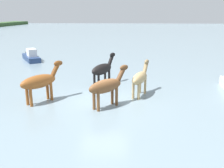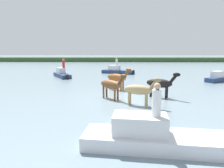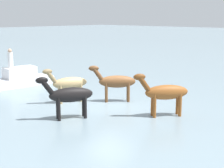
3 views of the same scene
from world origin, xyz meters
TOP-DOWN VIEW (x-y plane):
  - ground_plane at (0.00, 0.00)m, footprint 212.22×212.22m
  - distant_shoreline at (0.00, 45.50)m, footprint 191.00×6.00m
  - horse_pinto_flank at (-0.28, 3.13)m, footprint 2.26×1.81m
  - horse_chestnut_trailing at (1.07, -1.85)m, footprint 2.31×1.19m
  - horse_mid_herd at (-0.73, -0.22)m, footprint 2.03×1.96m
  - horse_rear_stallion at (2.85, 0.35)m, footprint 2.34×1.50m
  - boat_tender_starboard at (1.00, -7.44)m, footprint 5.67×2.12m
  - boat_dinghy_port at (-0.26, 15.33)m, footprint 4.84×2.98m
  - boat_skiff_near at (-7.34, 11.18)m, footprint 3.11×4.09m
  - boat_motor_center at (10.98, 8.05)m, footprint 3.73×2.88m
  - person_helmsman_aft at (1.01, -7.53)m, footprint 0.32×0.32m
  - person_watcher_seated at (-0.33, 15.36)m, footprint 0.32×0.32m
  - person_spotter_bow at (-7.07, 11.18)m, footprint 0.32×0.32m

SIDE VIEW (x-z plane):
  - ground_plane at x=0.00m, z-range 0.00..0.00m
  - distant_shoreline at x=0.00m, z-range -1.20..1.20m
  - boat_motor_center at x=10.98m, z-range -0.35..0.96m
  - boat_skiff_near at x=-7.34m, z-range -0.35..0.97m
  - boat_dinghy_port at x=-0.26m, z-range -0.36..0.98m
  - boat_tender_starboard at x=1.00m, z-range -0.36..1.00m
  - horse_chestnut_trailing at x=1.07m, z-range 0.09..1.91m
  - horse_mid_herd at x=-0.73m, z-range 0.10..2.00m
  - horse_rear_stallion at x=2.85m, z-range 0.10..2.01m
  - horse_pinto_flank at x=-0.28m, z-range 0.10..2.06m
  - person_spotter_bow at x=-7.07m, z-range 1.13..2.32m
  - person_watcher_seated at x=-0.33m, z-range 1.14..2.33m
  - person_helmsman_aft at x=1.01m, z-range 1.17..2.36m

